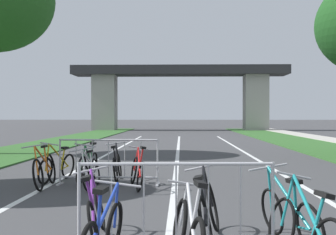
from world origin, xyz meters
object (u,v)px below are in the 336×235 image
Objects in this scene: bicycle_white_5 at (91,172)px; bicycle_purple_6 at (96,213)px; crowd_barrier_nearest at (176,208)px; bicycle_teal_0 at (289,216)px; bicycle_silver_3 at (188,233)px; bicycle_orange_2 at (45,170)px; bicycle_teal_10 at (303,233)px; crowd_barrier_second at (108,162)px; bicycle_red_8 at (137,172)px; bicycle_green_4 at (88,166)px; bicycle_black_11 at (117,167)px; bicycle_yellow_9 at (57,167)px; bicycle_blue_7 at (102,235)px; bicycle_black_1 at (209,212)px.

bicycle_white_5 is 4.23m from bicycle_purple_6.
bicycle_teal_0 is (1.38, 0.34, -0.16)m from crowd_barrier_nearest.
bicycle_teal_0 is 1.51m from bicycle_silver_3.
bicycle_orange_2 is at bearing 112.20° from bicycle_silver_3.
bicycle_white_5 is 0.94× the size of bicycle_teal_10.
bicycle_orange_2 is (-1.35, -0.39, -0.14)m from crowd_barrier_second.
bicycle_red_8 is at bearing 81.60° from bicycle_purple_6.
bicycle_silver_3 is 0.95× the size of bicycle_teal_10.
bicycle_teal_0 is 1.00× the size of bicycle_white_5.
bicycle_purple_6 is (0.90, -4.13, 0.00)m from bicycle_white_5.
crowd_barrier_nearest is at bearing 116.39° from bicycle_green_4.
bicycle_teal_10 is at bearing -79.23° from bicycle_red_8.
bicycle_yellow_9 is at bearing 177.88° from bicycle_black_11.
crowd_barrier_second is at bearing 135.76° from bicycle_red_8.
crowd_barrier_nearest is at bearing -78.20° from bicycle_black_11.
bicycle_green_4 is 1.04× the size of bicycle_blue_7.
bicycle_blue_7 is at bearing -81.43° from crowd_barrier_second.
bicycle_black_1 is 0.95m from bicycle_silver_3.
bicycle_teal_10 is (-0.06, -0.87, 0.01)m from bicycle_teal_0.
bicycle_red_8 is (1.28, -0.91, -0.01)m from bicycle_green_4.
bicycle_orange_2 is 5.62m from bicycle_blue_7.
bicycle_orange_2 reaches higher than bicycle_red_8.
bicycle_yellow_9 is at bearing 107.99° from bicycle_silver_3.
bicycle_teal_0 is at bearing 74.63° from bicycle_teal_10.
crowd_barrier_nearest reaches higher than bicycle_purple_6.
crowd_barrier_second is at bearing 107.72° from crowd_barrier_nearest.
bicycle_white_5 is at bearing 103.10° from bicycle_silver_3.
bicycle_teal_10 reaches higher than bicycle_white_5.
bicycle_green_4 is 0.96× the size of bicycle_red_8.
bicycle_teal_0 is 2.41m from bicycle_purple_6.
crowd_barrier_second is 0.55m from bicycle_white_5.
bicycle_white_5 is at bearing 112.71° from crowd_barrier_nearest.
bicycle_teal_0 is 0.95× the size of bicycle_purple_6.
bicycle_black_11 is at bearing -113.64° from bicycle_white_5.
bicycle_orange_2 is at bearing -163.98° from crowd_barrier_second.
bicycle_green_4 is (-2.58, 5.08, -0.01)m from bicycle_black_1.
bicycle_green_4 is 0.71m from bicycle_black_11.
bicycle_yellow_9 is at bearing 103.81° from bicycle_purple_6.
bicycle_orange_2 reaches higher than bicycle_yellow_9.
bicycle_orange_2 is 1.06× the size of bicycle_yellow_9.
crowd_barrier_nearest is 5.91m from bicycle_green_4.
crowd_barrier_second reaches higher than bicycle_green_4.
crowd_barrier_nearest is at bearing 146.94° from bicycle_teal_10.
crowd_barrier_nearest reaches higher than bicycle_silver_3.
bicycle_green_4 is 0.94m from bicycle_white_5.
crowd_barrier_nearest is 0.60m from bicycle_black_1.
bicycle_yellow_9 is (-1.31, 0.51, -0.17)m from crowd_barrier_second.
bicycle_black_1 is at bearing 121.71° from bicycle_green_4.
bicycle_white_5 is (-1.92, 4.59, -0.17)m from crowd_barrier_nearest.
bicycle_black_1 reaches higher than bicycle_white_5.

